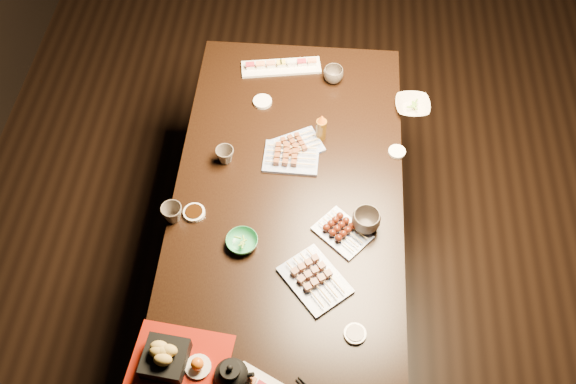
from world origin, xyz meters
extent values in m
plane|color=black|center=(0.00, 0.00, 0.00)|extent=(5.00, 5.00, 0.00)
cube|color=black|center=(-0.29, -0.35, 0.38)|extent=(1.29, 1.96, 0.75)
imported|color=#2D8B56|center=(-0.44, -0.54, 0.77)|extent=(0.13, 0.13, 0.04)
imported|color=beige|center=(0.21, 0.19, 0.77)|extent=(0.16, 0.16, 0.04)
imported|color=#4F453D|center=(-0.72, -0.44, 0.79)|extent=(0.09, 0.09, 0.08)
imported|color=#4F453D|center=(0.01, -0.42, 0.79)|extent=(0.11, 0.11, 0.08)
imported|color=#4F453D|center=(-0.56, -0.15, 0.78)|extent=(0.10, 0.10, 0.07)
imported|color=#4F453D|center=(-0.14, 0.34, 0.78)|extent=(0.12, 0.12, 0.07)
cylinder|color=brown|center=(-0.17, 0.01, 0.82)|extent=(0.05, 0.05, 0.13)
cylinder|color=white|center=(-0.64, -0.41, 0.76)|extent=(0.11, 0.11, 0.01)
cylinder|color=white|center=(0.14, -0.05, 0.76)|extent=(0.10, 0.10, 0.01)
cylinder|color=white|center=(-0.02, -0.86, 0.76)|extent=(0.09, 0.09, 0.01)
cylinder|color=white|center=(-0.44, 0.18, 0.76)|extent=(0.11, 0.11, 0.01)
camera|label=1|loc=(-0.18, -1.72, 2.82)|focal=40.00mm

